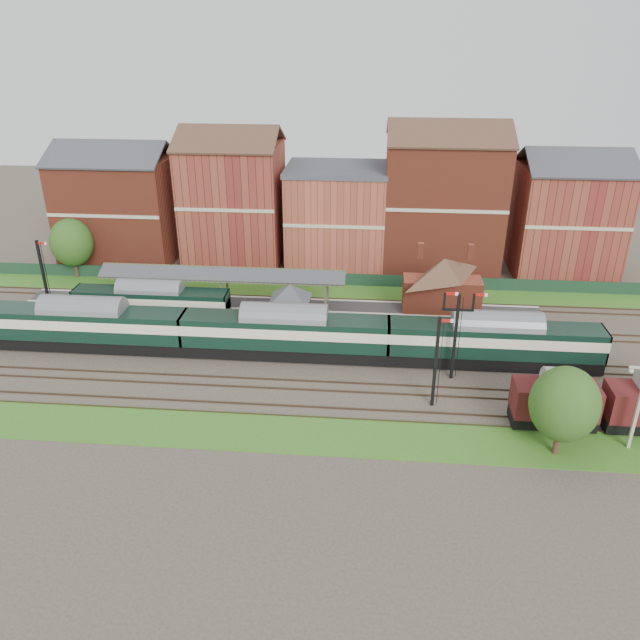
# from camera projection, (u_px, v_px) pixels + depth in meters

# --- Properties ---
(ground) EXTENTS (160.00, 160.00, 0.00)m
(ground) POSITION_uv_depth(u_px,v_px,m) (318.00, 358.00, 58.24)
(ground) COLOR #473D33
(ground) RESTS_ON ground
(grass_back) EXTENTS (90.00, 4.50, 0.06)m
(grass_back) POSITION_uv_depth(u_px,v_px,m) (331.00, 291.00, 72.59)
(grass_back) COLOR #2D6619
(grass_back) RESTS_ON ground
(grass_front) EXTENTS (90.00, 5.00, 0.06)m
(grass_front) POSITION_uv_depth(u_px,v_px,m) (304.00, 434.00, 47.45)
(grass_front) COLOR #2D6619
(grass_front) RESTS_ON ground
(fence) EXTENTS (90.00, 0.12, 1.50)m
(fence) POSITION_uv_depth(u_px,v_px,m) (332.00, 279.00, 74.07)
(fence) COLOR #193823
(fence) RESTS_ON ground
(platform) EXTENTS (55.00, 3.40, 1.00)m
(platform) POSITION_uv_depth(u_px,v_px,m) (280.00, 308.00, 67.17)
(platform) COLOR #2D2D2D
(platform) RESTS_ON ground
(signal_box) EXTENTS (5.40, 5.40, 6.00)m
(signal_box) POSITION_uv_depth(u_px,v_px,m) (290.00, 311.00, 60.01)
(signal_box) COLOR #5D7352
(signal_box) RESTS_ON ground
(brick_hut) EXTENTS (3.20, 2.64, 2.94)m
(brick_hut) POSITION_uv_depth(u_px,v_px,m) (373.00, 333.00, 60.24)
(brick_hut) COLOR maroon
(brick_hut) RESTS_ON ground
(station_building) EXTENTS (8.10, 8.10, 5.90)m
(station_building) POSITION_uv_depth(u_px,v_px,m) (442.00, 284.00, 64.33)
(station_building) COLOR #943C25
(station_building) RESTS_ON platform
(canopy) EXTENTS (26.00, 3.89, 4.08)m
(canopy) POSITION_uv_depth(u_px,v_px,m) (223.00, 271.00, 65.87)
(canopy) COLOR #4A4C2F
(canopy) RESTS_ON platform
(semaphore_bracket) EXTENTS (3.60, 0.25, 8.18)m
(semaphore_bracket) POSITION_uv_depth(u_px,v_px,m) (456.00, 331.00, 53.03)
(semaphore_bracket) COLOR black
(semaphore_bracket) RESTS_ON ground
(semaphore_platform_end) EXTENTS (1.23, 0.25, 8.00)m
(semaphore_platform_end) POSITION_uv_depth(u_px,v_px,m) (44.00, 275.00, 65.99)
(semaphore_platform_end) COLOR black
(semaphore_platform_end) RESTS_ON ground
(semaphore_siding) EXTENTS (1.23, 0.25, 8.00)m
(semaphore_siding) POSITION_uv_depth(u_px,v_px,m) (436.00, 361.00, 49.36)
(semaphore_siding) COLOR black
(semaphore_siding) RESTS_ON ground
(yard_lamp) EXTENTS (2.60, 0.22, 7.00)m
(yard_lamp) POSITION_uv_depth(u_px,v_px,m) (639.00, 402.00, 44.28)
(yard_lamp) COLOR beige
(yard_lamp) RESTS_ON ground
(town_backdrop) EXTENTS (69.00, 10.00, 16.00)m
(town_backdrop) POSITION_uv_depth(u_px,v_px,m) (335.00, 212.00, 77.66)
(town_backdrop) COLOR #943C25
(town_backdrop) RESTS_ON ground
(dmu_train) EXTENTS (57.03, 3.00, 4.38)m
(dmu_train) POSITION_uv_depth(u_px,v_px,m) (285.00, 332.00, 57.37)
(dmu_train) COLOR black
(dmu_train) RESTS_ON ground
(platform_railcar) EXTENTS (16.16, 2.55, 3.72)m
(platform_railcar) POSITION_uv_depth(u_px,v_px,m) (152.00, 302.00, 64.54)
(platform_railcar) COLOR black
(platform_railcar) RESTS_ON ground
(goods_van_b) EXTENTS (6.31, 2.73, 3.83)m
(goods_van_b) POSITION_uv_depth(u_px,v_px,m) (555.00, 401.00, 47.71)
(goods_van_b) COLOR black
(goods_van_b) RESTS_ON ground
(tree_far) EXTENTS (4.83, 4.83, 7.05)m
(tree_far) POSITION_uv_depth(u_px,v_px,m) (564.00, 404.00, 43.56)
(tree_far) COLOR #382619
(tree_far) RESTS_ON ground
(tree_back) EXTENTS (5.04, 5.04, 7.37)m
(tree_back) POSITION_uv_depth(u_px,v_px,m) (71.00, 243.00, 74.73)
(tree_back) COLOR #382619
(tree_back) RESTS_ON ground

